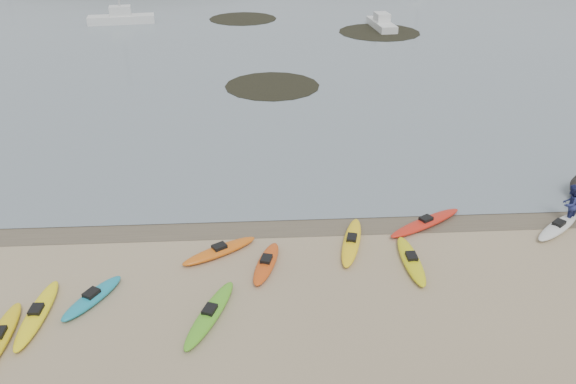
{
  "coord_description": "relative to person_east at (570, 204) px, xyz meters",
  "views": [
    {
      "loc": [
        -1.28,
        -21.9,
        13.32
      ],
      "look_at": [
        0.0,
        0.0,
        1.5
      ],
      "focal_mm": 35.0,
      "sensor_mm": 36.0,
      "label": 1
    }
  ],
  "objects": [
    {
      "name": "kayaks",
      "position": [
        -13.36,
        -3.07,
        -0.77
      ],
      "size": [
        23.88,
        9.61,
        0.34
      ],
      "color": "teal",
      "rests_on": "ground"
    },
    {
      "name": "kelp_mats",
      "position": [
        -8.84,
        36.22,
        -0.91
      ],
      "size": [
        22.77,
        33.38,
        0.04
      ],
      "color": "black",
      "rests_on": "water"
    },
    {
      "name": "ground",
      "position": [
        -12.62,
        0.8,
        -0.94
      ],
      "size": [
        600.0,
        600.0,
        0.0
      ],
      "primitive_type": "plane",
      "color": "tan",
      "rests_on": "ground"
    },
    {
      "name": "person_east",
      "position": [
        0.0,
        0.0,
        0.0
      ],
      "size": [
        1.15,
        1.11,
        1.87
      ],
      "primitive_type": "imported",
      "rotation": [
        0.0,
        0.0,
        3.79
      ],
      "color": "navy",
      "rests_on": "ground"
    },
    {
      "name": "wet_sand",
      "position": [
        -12.62,
        0.5,
        -0.93
      ],
      "size": [
        60.0,
        60.0,
        0.0
      ],
      "primitive_type": "plane",
      "color": "brown",
      "rests_on": "ground"
    }
  ]
}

